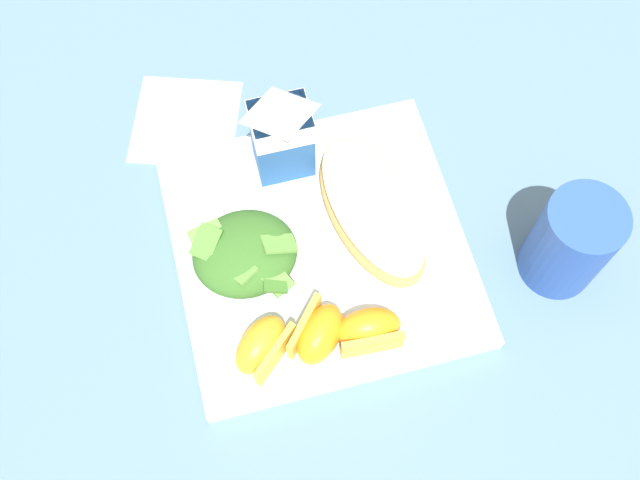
# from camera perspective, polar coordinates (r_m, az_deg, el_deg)

# --- Properties ---
(ground) EXTENTS (3.00, 3.00, 0.00)m
(ground) POSITION_cam_1_polar(r_m,az_deg,el_deg) (0.75, 0.00, -0.82)
(ground) COLOR slate
(white_plate) EXTENTS (0.28, 0.28, 0.02)m
(white_plate) POSITION_cam_1_polar(r_m,az_deg,el_deg) (0.74, 0.00, -0.57)
(white_plate) COLOR silver
(white_plate) RESTS_ON ground
(cheesy_pizza_bread) EXTENTS (0.11, 0.18, 0.04)m
(cheesy_pizza_bread) POSITION_cam_1_polar(r_m,az_deg,el_deg) (0.73, 3.93, 2.26)
(cheesy_pizza_bread) COLOR tan
(cheesy_pizza_bread) RESTS_ON white_plate
(green_salad_pile) EXTENTS (0.10, 0.10, 0.05)m
(green_salad_pile) POSITION_cam_1_polar(r_m,az_deg,el_deg) (0.71, -5.68, -1.04)
(green_salad_pile) COLOR #336023
(green_salad_pile) RESTS_ON white_plate
(milk_carton) EXTENTS (0.06, 0.04, 0.11)m
(milk_carton) POSITION_cam_1_polar(r_m,az_deg,el_deg) (0.73, -2.93, 8.18)
(milk_carton) COLOR #23569E
(milk_carton) RESTS_ON white_plate
(orange_wedge_front) EXTENTS (0.07, 0.07, 0.04)m
(orange_wedge_front) POSITION_cam_1_polar(r_m,az_deg,el_deg) (0.68, -4.36, -7.98)
(orange_wedge_front) COLOR orange
(orange_wedge_front) RESTS_ON white_plate
(orange_wedge_middle) EXTENTS (0.07, 0.07, 0.04)m
(orange_wedge_middle) POSITION_cam_1_polar(r_m,az_deg,el_deg) (0.68, -0.13, -7.04)
(orange_wedge_middle) COLOR orange
(orange_wedge_middle) RESTS_ON white_plate
(orange_wedge_rear) EXTENTS (0.06, 0.04, 0.04)m
(orange_wedge_rear) POSITION_cam_1_polar(r_m,az_deg,el_deg) (0.69, 3.71, -6.80)
(orange_wedge_rear) COLOR orange
(orange_wedge_rear) RESTS_ON white_plate
(paper_napkin) EXTENTS (0.14, 0.14, 0.00)m
(paper_napkin) POSITION_cam_1_polar(r_m,az_deg,el_deg) (0.84, -10.10, 8.84)
(paper_napkin) COLOR white
(paper_napkin) RESTS_ON ground
(drinking_blue_cup) EXTENTS (0.07, 0.07, 0.11)m
(drinking_blue_cup) POSITION_cam_1_polar(r_m,az_deg,el_deg) (0.73, 18.41, -0.17)
(drinking_blue_cup) COLOR #284CA3
(drinking_blue_cup) RESTS_ON ground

